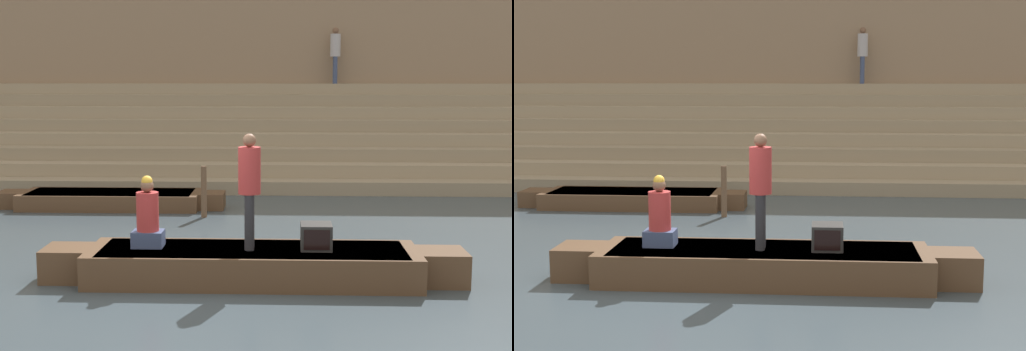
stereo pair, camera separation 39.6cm
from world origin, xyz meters
TOP-DOWN VIEW (x-y plane):
  - ground_plane at (0.00, 0.00)m, footprint 120.00×120.00m
  - ghat_steps at (0.00, 11.31)m, footprint 36.00×5.73m
  - back_wall at (0.00, 13.93)m, footprint 34.20×1.28m
  - rowboat_main at (1.05, 0.15)m, footprint 6.10×1.40m
  - person_standing at (1.01, 0.15)m, footprint 0.32×0.32m
  - person_rowing at (-0.48, 0.23)m, footprint 0.45×0.35m
  - tv_set at (1.97, 0.18)m, footprint 0.45×0.47m
  - moored_boat_shore at (-2.39, 5.84)m, footprint 5.13×1.32m
  - mooring_post at (-0.17, 4.83)m, footprint 0.12×0.12m
  - person_on_steps at (3.11, 12.98)m, footprint 0.32×0.32m

SIDE VIEW (x-z plane):
  - ground_plane at x=0.00m, z-range 0.00..0.00m
  - moored_boat_shore at x=-2.39m, z-range 0.01..0.38m
  - rowboat_main at x=1.05m, z-range 0.02..0.50m
  - mooring_post at x=-0.17m, z-range 0.00..1.09m
  - tv_set at x=1.97m, z-range 0.48..0.85m
  - person_rowing at x=-0.48m, z-range 0.38..1.43m
  - ghat_steps at x=0.00m, z-range -0.40..2.31m
  - person_standing at x=1.01m, z-range 0.61..2.28m
  - person_on_steps at x=3.11m, z-range 2.85..4.60m
  - back_wall at x=0.00m, z-range -0.03..9.05m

